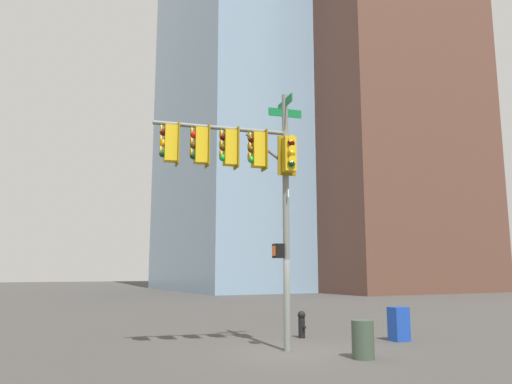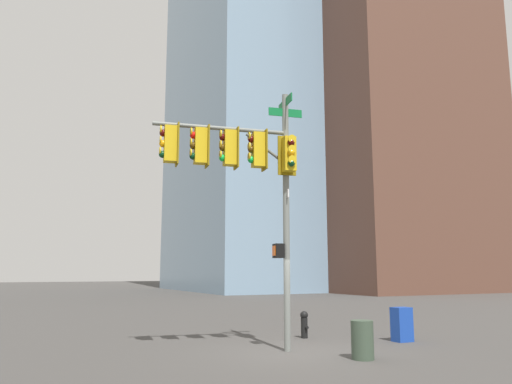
{
  "view_description": "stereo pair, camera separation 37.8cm",
  "coord_description": "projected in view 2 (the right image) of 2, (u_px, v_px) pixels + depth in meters",
  "views": [
    {
      "loc": [
        11.92,
        -7.39,
        2.17
      ],
      "look_at": [
        -0.41,
        -0.98,
        4.39
      ],
      "focal_mm": 34.86,
      "sensor_mm": 36.0,
      "label": 1
    },
    {
      "loc": [
        12.09,
        -7.06,
        2.17
      ],
      "look_at": [
        -0.41,
        -0.98,
        4.39
      ],
      "focal_mm": 34.86,
      "sensor_mm": 36.0,
      "label": 2
    }
  ],
  "objects": [
    {
      "name": "ground_plane",
      "position": [
        295.0,
        352.0,
        13.44
      ],
      "size": [
        200.0,
        200.0,
        0.0
      ],
      "primitive_type": "plane",
      "color": "#423F3D"
    },
    {
      "name": "signal_pole_assembly",
      "position": [
        244.0,
        164.0,
        14.06
      ],
      "size": [
        1.44,
        4.3,
        7.36
      ],
      "rotation": [
        0.0,
        0.0,
        4.53
      ],
      "color": "slate",
      "rests_on": "ground_plane"
    },
    {
      "name": "fire_hydrant",
      "position": [
        304.0,
        323.0,
        16.38
      ],
      "size": [
        0.34,
        0.26,
        0.87
      ],
      "color": "black",
      "rests_on": "ground_plane"
    },
    {
      "name": "litter_bin",
      "position": [
        362.0,
        340.0,
        12.42
      ],
      "size": [
        0.56,
        0.56,
        0.95
      ],
      "primitive_type": "cylinder",
      "color": "#384738",
      "rests_on": "ground_plane"
    },
    {
      "name": "newspaper_box",
      "position": [
        402.0,
        324.0,
        15.58
      ],
      "size": [
        0.44,
        0.56,
        1.05
      ],
      "primitive_type": "cube",
      "rotation": [
        0.0,
        0.0,
        -0.01
      ],
      "color": "#193FA5",
      "rests_on": "ground_plane"
    },
    {
      "name": "building_brick_nearside",
      "position": [
        362.0,
        74.0,
        63.45
      ],
      "size": [
        26.71,
        19.76,
        54.29
      ],
      "primitive_type": "cube",
      "color": "brown",
      "rests_on": "ground_plane"
    },
    {
      "name": "building_brick_midblock",
      "position": [
        371.0,
        171.0,
        61.38
      ],
      "size": [
        22.63,
        15.93,
        28.82
      ],
      "primitive_type": "cube",
      "color": "#4C3328",
      "rests_on": "ground_plane"
    }
  ]
}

